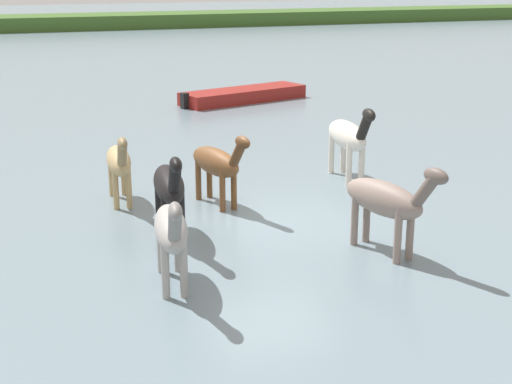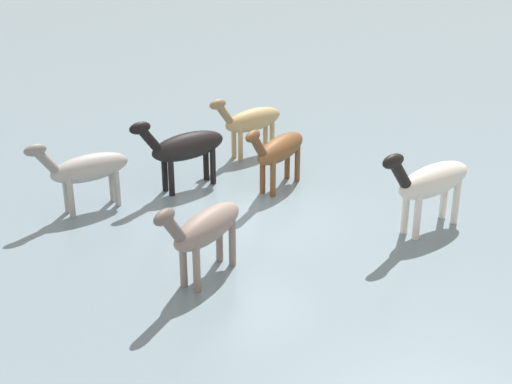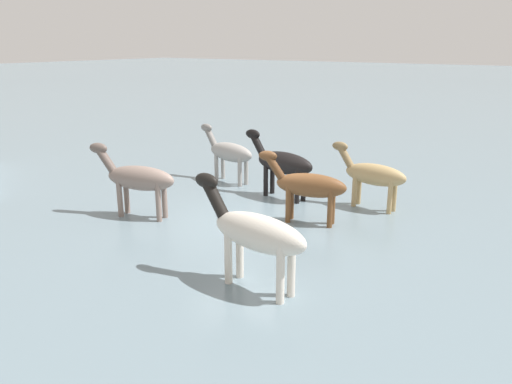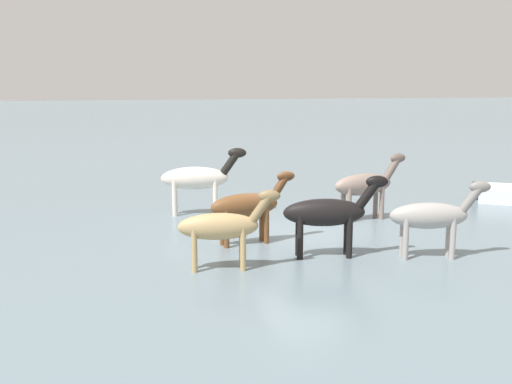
{
  "view_description": "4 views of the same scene",
  "coord_description": "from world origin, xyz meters",
  "views": [
    {
      "loc": [
        -5.39,
        -14.09,
        5.24
      ],
      "look_at": [
        -0.52,
        -0.52,
        0.86
      ],
      "focal_mm": 52.07,
      "sensor_mm": 36.0,
      "label": 1
    },
    {
      "loc": [
        11.68,
        -10.41,
        7.83
      ],
      "look_at": [
        0.79,
        -0.65,
        1.06
      ],
      "focal_mm": 54.06,
      "sensor_mm": 36.0,
      "label": 2
    },
    {
      "loc": [
        10.17,
        7.26,
        4.52
      ],
      "look_at": [
        0.65,
        0.8,
        1.06
      ],
      "focal_mm": 35.19,
      "sensor_mm": 36.0,
      "label": 3
    },
    {
      "loc": [
        -16.3,
        4.09,
        4.26
      ],
      "look_at": [
        0.57,
        0.99,
        1.1
      ],
      "focal_mm": 44.44,
      "sensor_mm": 36.0,
      "label": 4
    }
  ],
  "objects": [
    {
      "name": "horse_gray_outer",
      "position": [
        1.37,
        -2.48,
        1.07
      ],
      "size": [
        1.06,
        2.5,
        1.94
      ],
      "rotation": [
        0.0,
        0.0,
        4.97
      ],
      "color": "gray",
      "rests_on": "ground_plane"
    },
    {
      "name": "horse_lead",
      "position": [
        -0.74,
        1.45,
        1.01
      ],
      "size": [
        0.95,
        2.36,
        1.83
      ],
      "rotation": [
        0.0,
        0.0,
        4.95
      ],
      "color": "brown",
      "rests_on": "ground_plane"
    },
    {
      "name": "horse_chestnut_trailing",
      "position": [
        3.0,
        2.38,
        1.14
      ],
      "size": [
        0.79,
        2.67,
        2.07
      ],
      "rotation": [
        0.0,
        0.0,
        4.63
      ],
      "color": "silver",
      "rests_on": "ground_plane"
    },
    {
      "name": "horse_mid_herd",
      "position": [
        -2.8,
        2.38,
        0.98
      ],
      "size": [
        0.65,
        2.3,
        1.78
      ],
      "rotation": [
        0.0,
        0.0,
        4.64
      ],
      "color": "tan",
      "rests_on": "ground_plane"
    },
    {
      "name": "horse_dun_straggler",
      "position": [
        -2.24,
        -0.22,
        1.07
      ],
      "size": [
        0.79,
        2.52,
        1.95
      ],
      "rotation": [
        0.0,
        0.0,
        4.6
      ],
      "color": "black",
      "rests_on": "ground_plane"
    },
    {
      "name": "horse_dark_mare",
      "position": [
        -2.78,
        -2.6,
        1.01
      ],
      "size": [
        0.83,
        2.39,
        1.84
      ],
      "rotation": [
        0.0,
        0.0,
        4.56
      ],
      "color": "#9E9993",
      "rests_on": "ground_plane"
    },
    {
      "name": "ground_plane",
      "position": [
        0.0,
        0.0,
        0.0
      ],
      "size": [
        199.72,
        199.72,
        0.0
      ],
      "primitive_type": "plane",
      "color": "slate"
    }
  ]
}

